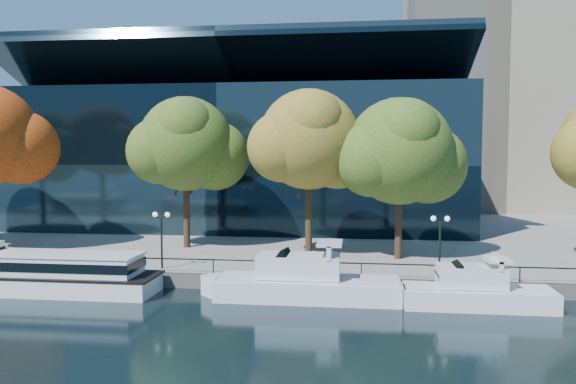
# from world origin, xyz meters

# --- Properties ---
(ground) EXTENTS (160.00, 160.00, 0.00)m
(ground) POSITION_xyz_m (0.00, 0.00, 0.00)
(ground) COLOR black
(ground) RESTS_ON ground
(promenade) EXTENTS (90.00, 67.08, 1.00)m
(promenade) POSITION_xyz_m (0.00, 36.38, 0.50)
(promenade) COLOR slate
(promenade) RESTS_ON ground
(railing) EXTENTS (88.20, 0.08, 0.99)m
(railing) POSITION_xyz_m (0.00, 3.25, 1.94)
(railing) COLOR black
(railing) RESTS_ON promenade
(convention_building) EXTENTS (50.00, 24.57, 21.43)m
(convention_building) POSITION_xyz_m (-4.00, 31.79, 8.51)
(convention_building) COLOR black
(convention_building) RESTS_ON ground
(tour_boat) EXTENTS (16.75, 3.74, 3.18)m
(tour_boat) POSITION_xyz_m (-11.25, 0.76, 1.35)
(tour_boat) COLOR silver
(tour_boat) RESTS_ON ground
(cruiser_near) EXTENTS (12.73, 3.28, 3.69)m
(cruiser_near) POSITION_xyz_m (6.14, 1.10, 1.15)
(cruiser_near) COLOR silver
(cruiser_near) RESTS_ON ground
(cruiser_far) EXTENTS (9.81, 2.72, 3.21)m
(cruiser_far) POSITION_xyz_m (16.47, 0.48, 1.02)
(cruiser_far) COLOR silver
(cruiser_far) RESTS_ON ground
(tree_2) EXTENTS (10.18, 8.34, 13.05)m
(tree_2) POSITION_xyz_m (-4.89, 13.43, 9.80)
(tree_2) COLOR black
(tree_2) RESTS_ON promenade
(tree_3) EXTENTS (9.96, 8.17, 13.25)m
(tree_3) POSITION_xyz_m (6.00, 10.78, 10.09)
(tree_3) COLOR black
(tree_3) RESTS_ON promenade
(tree_4) EXTENTS (10.30, 8.44, 12.45)m
(tree_4) POSITION_xyz_m (13.03, 10.31, 9.15)
(tree_4) COLOR black
(tree_4) RESTS_ON promenade
(lamp_1) EXTENTS (1.26, 0.36, 4.03)m
(lamp_1) POSITION_xyz_m (-4.08, 4.50, 3.98)
(lamp_1) COLOR black
(lamp_1) RESTS_ON promenade
(lamp_2) EXTENTS (1.26, 0.36, 4.03)m
(lamp_2) POSITION_xyz_m (15.18, 4.50, 3.98)
(lamp_2) COLOR black
(lamp_2) RESTS_ON promenade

